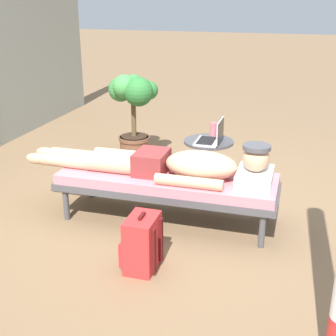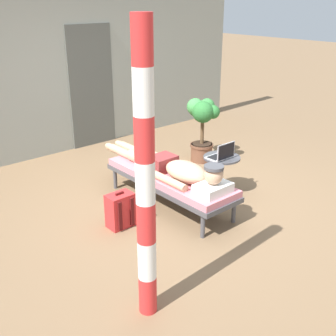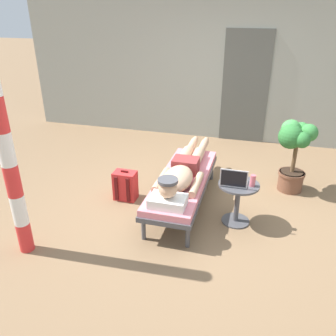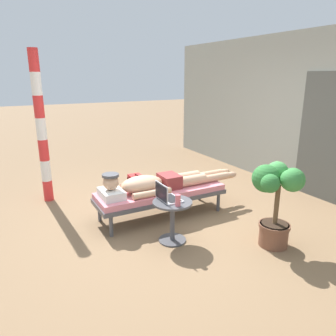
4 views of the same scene
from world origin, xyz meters
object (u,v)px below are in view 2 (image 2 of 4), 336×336
(person_reclining, at_px, (173,167))
(potted_plant, at_px, (202,122))
(side_table, at_px, (221,169))
(laptop, at_px, (222,155))
(backpack, at_px, (120,210))
(lounge_chair, at_px, (170,179))
(porch_post, at_px, (145,182))
(drink_glass, at_px, (231,149))

(person_reclining, bearing_deg, potted_plant, 32.60)
(side_table, relative_size, laptop, 1.69)
(side_table, distance_m, laptop, 0.24)
(side_table, relative_size, backpack, 1.23)
(person_reclining, relative_size, potted_plant, 2.14)
(lounge_chair, distance_m, backpack, 0.80)
(person_reclining, xyz_separation_m, backpack, (-0.79, 0.02, -0.32))
(porch_post, bearing_deg, potted_plant, 37.81)
(laptop, relative_size, porch_post, 0.13)
(lounge_chair, distance_m, potted_plant, 1.62)
(side_table, distance_m, potted_plant, 1.25)
(lounge_chair, height_order, backpack, backpack)
(lounge_chair, height_order, side_table, side_table)
(side_table, height_order, porch_post, porch_post)
(side_table, height_order, potted_plant, potted_plant)
(potted_plant, bearing_deg, person_reclining, -147.40)
(person_reclining, relative_size, laptop, 7.00)
(lounge_chair, height_order, potted_plant, potted_plant)
(laptop, xyz_separation_m, backpack, (-1.44, 0.21, -0.39))
(backpack, relative_size, potted_plant, 0.42)
(backpack, bearing_deg, porch_post, -115.88)
(backpack, height_order, potted_plant, potted_plant)
(side_table, relative_size, porch_post, 0.22)
(side_table, xyz_separation_m, porch_post, (-2.14, -1.14, 0.82))
(person_reclining, height_order, side_table, person_reclining)
(laptop, xyz_separation_m, drink_glass, (0.21, 0.04, 0.01))
(side_table, bearing_deg, potted_plant, 57.43)
(person_reclining, height_order, backpack, person_reclining)
(lounge_chair, xyz_separation_m, potted_plant, (1.37, 0.81, 0.30))
(person_reclining, relative_size, drink_glass, 15.63)
(side_table, distance_m, drink_glass, 0.28)
(lounge_chair, bearing_deg, person_reclining, -90.00)
(side_table, xyz_separation_m, laptop, (-0.06, -0.05, 0.23))
(lounge_chair, bearing_deg, backpack, -176.77)
(drink_glass, xyz_separation_m, porch_post, (-2.29, -1.13, 0.59))
(backpack, bearing_deg, laptop, -8.47)
(drink_glass, height_order, potted_plant, potted_plant)
(lounge_chair, height_order, person_reclining, person_reclining)
(person_reclining, xyz_separation_m, laptop, (0.66, -0.20, 0.06))
(potted_plant, bearing_deg, backpack, -158.27)
(lounge_chair, bearing_deg, laptop, -21.51)
(lounge_chair, xyz_separation_m, laptop, (0.66, -0.26, 0.24))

